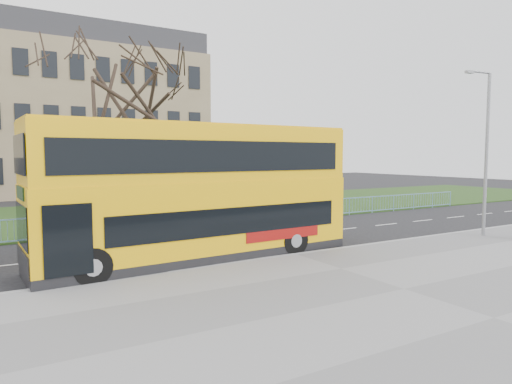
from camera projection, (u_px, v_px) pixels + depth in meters
ground at (273, 250)px, 18.49m from camera, size 120.00×120.00×0.00m
pavement at (404, 291)px, 12.68m from camera, size 80.00×10.50×0.12m
kerb at (295, 255)px, 17.15m from camera, size 80.00×0.20×0.14m
grass_verge at (159, 211)px, 30.77m from camera, size 80.00×15.40×0.08m
guard_railing at (206, 217)px, 24.12m from camera, size 40.00×0.12×1.10m
bare_tree at (130, 114)px, 25.07m from camera, size 8.43×8.43×12.05m
civic_building at (42, 123)px, 45.47m from camera, size 30.00×15.00×14.00m
yellow_bus at (200, 189)px, 16.47m from camera, size 11.72×3.37×4.85m
street_lamp at (485, 147)px, 20.77m from camera, size 1.58×0.30×7.44m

